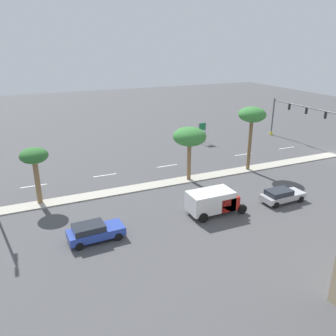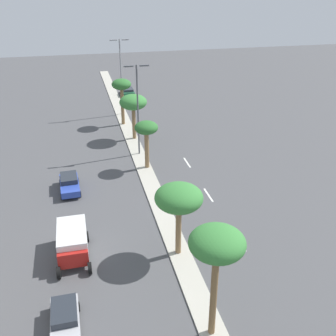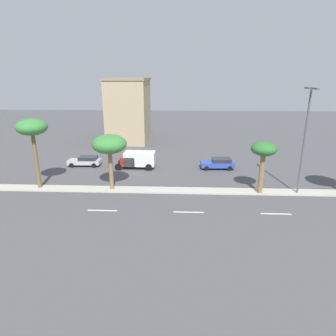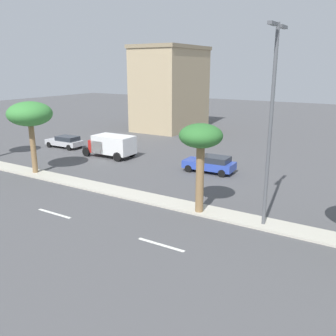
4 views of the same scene
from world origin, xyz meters
The scene contains 11 objects.
ground_plane centered at (0.00, 35.77, 0.00)m, with size 160.00×160.00×0.00m, color #4C4C4F.
median_curb centered at (0.00, 45.99, 0.06)m, with size 1.80×91.97×0.12m, color #B7B2A3.
lane_stripe_outboard centered at (5.31, 31.69, 0.01)m, with size 0.20×2.80×0.01m, color silver.
lane_stripe_near centered at (5.31, 39.71, 0.01)m, with size 0.20×2.80×0.01m, color silver.
commercial_building centered at (-26.76, 20.81, 5.95)m, with size 11.50×7.49×11.86m.
palm_tree_right centered at (-0.11, 23.26, 5.10)m, with size 3.71×3.71×6.09m.
palm_tree_center centered at (0.40, 39.42, 4.71)m, with size 2.65×2.65×5.58m.
street_lamp_far centered at (0.15, 43.49, 6.48)m, with size 2.90×0.24×11.01m.
sedan_blue_near centered at (-8.45, 36.02, 0.79)m, with size 2.17×4.53×1.48m.
sedan_silver_left centered at (-8.99, 17.49, 0.73)m, with size 1.98×4.49×1.37m.
box_truck centered at (-8.31, 24.88, 1.25)m, with size 2.56×5.29×2.25m.
Camera 4 is at (19.84, 49.09, 8.93)m, focal length 39.13 mm.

